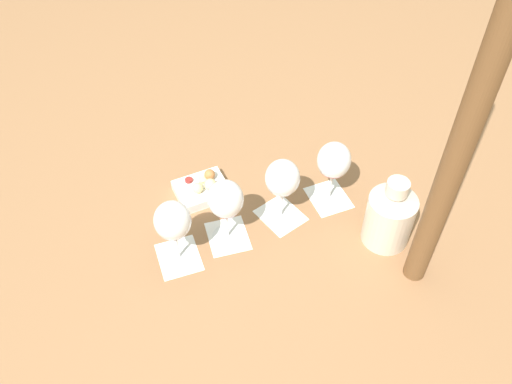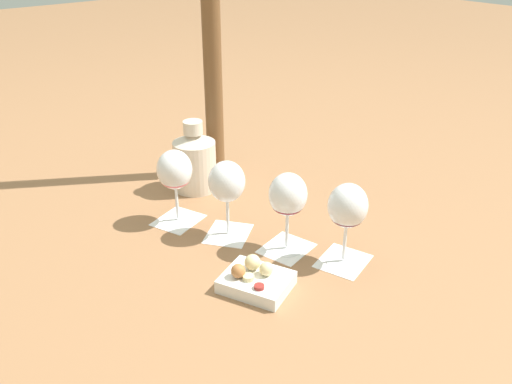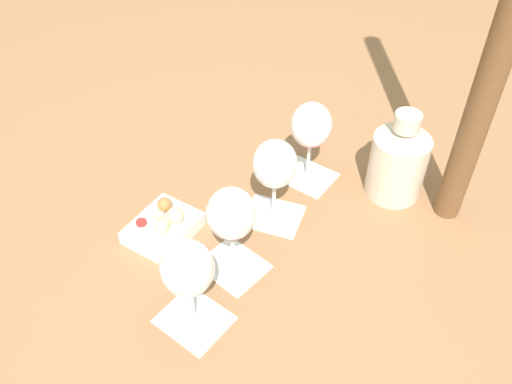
# 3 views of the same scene
# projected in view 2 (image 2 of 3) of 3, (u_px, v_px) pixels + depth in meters

# --- Properties ---
(ground_plane) EXTENTS (8.00, 8.00, 0.00)m
(ground_plane) POSITION_uv_depth(u_px,v_px,m) (258.00, 240.00, 1.24)
(ground_plane) COLOR #936642
(tasting_card_0) EXTENTS (0.13, 0.14, 0.00)m
(tasting_card_0) POSITION_uv_depth(u_px,v_px,m) (178.00, 220.00, 1.32)
(tasting_card_0) COLOR white
(tasting_card_0) RESTS_ON ground_plane
(tasting_card_1) EXTENTS (0.14, 0.14, 0.00)m
(tasting_card_1) POSITION_uv_depth(u_px,v_px,m) (228.00, 234.00, 1.26)
(tasting_card_1) COLOR white
(tasting_card_1) RESTS_ON ground_plane
(tasting_card_2) EXTENTS (0.12, 0.13, 0.00)m
(tasting_card_2) POSITION_uv_depth(u_px,v_px,m) (286.00, 248.00, 1.21)
(tasting_card_2) COLOR white
(tasting_card_2) RESTS_ON ground_plane
(tasting_card_3) EXTENTS (0.12, 0.13, 0.00)m
(tasting_card_3) POSITION_uv_depth(u_px,v_px,m) (343.00, 261.00, 1.16)
(tasting_card_3) COLOR white
(tasting_card_3) RESTS_ON ground_plane
(wine_glass_0) EXTENTS (0.08, 0.08, 0.18)m
(wine_glass_0) POSITION_uv_depth(u_px,v_px,m) (175.00, 173.00, 1.26)
(wine_glass_0) COLOR white
(wine_glass_0) RESTS_ON tasting_card_0
(wine_glass_1) EXTENTS (0.08, 0.08, 0.18)m
(wine_glass_1) POSITION_uv_depth(u_px,v_px,m) (227.00, 185.00, 1.20)
(wine_glass_1) COLOR white
(wine_glass_1) RESTS_ON tasting_card_1
(wine_glass_2) EXTENTS (0.08, 0.08, 0.18)m
(wine_glass_2) POSITION_uv_depth(u_px,v_px,m) (288.00, 198.00, 1.15)
(wine_glass_2) COLOR white
(wine_glass_2) RESTS_ON tasting_card_2
(wine_glass_3) EXTENTS (0.08, 0.08, 0.18)m
(wine_glass_3) POSITION_uv_depth(u_px,v_px,m) (348.00, 210.00, 1.10)
(wine_glass_3) COLOR white
(wine_glass_3) RESTS_ON tasting_card_3
(ceramic_vase) EXTENTS (0.11, 0.11, 0.19)m
(ceramic_vase) POSITION_uv_depth(u_px,v_px,m) (195.00, 160.00, 1.44)
(ceramic_vase) COLOR beige
(ceramic_vase) RESTS_ON ground_plane
(snack_dish) EXTENTS (0.16, 0.15, 0.06)m
(snack_dish) POSITION_uv_depth(u_px,v_px,m) (256.00, 279.00, 1.07)
(snack_dish) COLOR white
(snack_dish) RESTS_ON ground_plane
(umbrella_pole) EXTENTS (0.05, 0.05, 0.95)m
(umbrella_pole) POSITION_uv_depth(u_px,v_px,m) (210.00, 0.00, 1.35)
(umbrella_pole) COLOR brown
(umbrella_pole) RESTS_ON ground_plane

